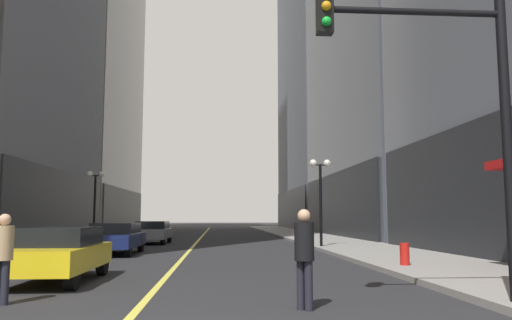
% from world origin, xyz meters
% --- Properties ---
extents(ground_plane, '(200.00, 200.00, 0.00)m').
position_xyz_m(ground_plane, '(0.00, 35.00, 0.00)').
color(ground_plane, '#262628').
extents(sidewalk_left, '(4.50, 78.00, 0.15)m').
position_xyz_m(sidewalk_left, '(-8.25, 35.00, 0.07)').
color(sidewalk_left, gray).
rests_on(sidewalk_left, ground).
extents(sidewalk_right, '(4.50, 78.00, 0.15)m').
position_xyz_m(sidewalk_right, '(8.25, 35.00, 0.07)').
color(sidewalk_right, gray).
rests_on(sidewalk_right, ground).
extents(lane_centre_stripe, '(0.16, 70.00, 0.01)m').
position_xyz_m(lane_centre_stripe, '(0.00, 35.00, 0.00)').
color(lane_centre_stripe, '#E5D64C').
rests_on(lane_centre_stripe, ground).
extents(car_yellow, '(1.78, 4.12, 1.32)m').
position_xyz_m(car_yellow, '(-2.54, 7.63, 0.72)').
color(car_yellow, yellow).
rests_on(car_yellow, ground).
extents(car_navy, '(1.96, 4.50, 1.32)m').
position_xyz_m(car_navy, '(-3.01, 16.93, 0.72)').
color(car_navy, '#141E4C').
rests_on(car_navy, ground).
extents(car_grey, '(2.00, 4.39, 1.32)m').
position_xyz_m(car_grey, '(-2.55, 25.43, 0.72)').
color(car_grey, slate).
rests_on(car_grey, ground).
extents(pedestrian_in_tan_trench, '(0.45, 0.45, 1.63)m').
position_xyz_m(pedestrian_in_tan_trench, '(-2.53, 4.39, 0.95)').
color(pedestrian_in_tan_trench, black).
rests_on(pedestrian_in_tan_trench, ground).
extents(pedestrian_in_black_coat, '(0.48, 0.48, 1.71)m').
position_xyz_m(pedestrian_in_black_coat, '(2.85, 3.48, 1.00)').
color(pedestrian_in_black_coat, black).
rests_on(pedestrian_in_black_coat, ground).
extents(traffic_light_near_right, '(3.43, 0.35, 5.65)m').
position_xyz_m(traffic_light_near_right, '(5.35, 3.17, 3.74)').
color(traffic_light_near_right, black).
rests_on(traffic_light_near_right, ground).
extents(street_lamp_left_far, '(1.06, 0.36, 4.43)m').
position_xyz_m(street_lamp_left_far, '(-6.40, 27.25, 3.26)').
color(street_lamp_left_far, black).
rests_on(street_lamp_left_far, ground).
extents(street_lamp_right_mid, '(1.06, 0.36, 4.43)m').
position_xyz_m(street_lamp_right_mid, '(6.40, 19.69, 3.26)').
color(street_lamp_right_mid, black).
rests_on(street_lamp_right_mid, ground).
extents(fire_hydrant_right, '(0.28, 0.28, 0.80)m').
position_xyz_m(fire_hydrant_right, '(6.90, 9.70, 0.40)').
color(fire_hydrant_right, red).
rests_on(fire_hydrant_right, ground).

